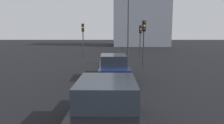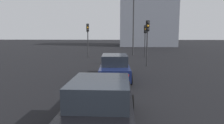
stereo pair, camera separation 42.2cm
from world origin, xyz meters
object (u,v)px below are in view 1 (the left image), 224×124
at_px(car_navy_lead, 113,67).
at_px(traffic_light_near_left, 144,34).
at_px(traffic_light_near_right, 140,34).
at_px(street_lamp_kerbside, 128,16).
at_px(car_black_second, 107,106).
at_px(traffic_light_far_left, 83,33).

distance_m(car_navy_lead, traffic_light_near_left, 6.06).
xyz_separation_m(traffic_light_near_right, street_lamp_kerbside, (2.89, 1.20, 2.30)).
bearing_deg(car_black_second, traffic_light_near_right, -9.40).
bearing_deg(traffic_light_near_left, car_black_second, -18.15).
bearing_deg(car_navy_lead, car_black_second, 176.30).
distance_m(car_black_second, traffic_light_far_left, 18.73).
distance_m(traffic_light_near_left, traffic_light_near_right, 6.44).
relative_size(car_navy_lead, street_lamp_kerbside, 0.56).
distance_m(traffic_light_near_right, traffic_light_far_left, 6.59).
xyz_separation_m(car_black_second, traffic_light_far_left, (18.33, 3.22, 2.05)).
height_order(car_navy_lead, traffic_light_near_left, traffic_light_near_left).
bearing_deg(traffic_light_near_right, street_lamp_kerbside, -163.91).
bearing_deg(street_lamp_kerbside, car_black_second, 174.24).
relative_size(car_black_second, traffic_light_far_left, 1.24).
distance_m(car_navy_lead, car_black_second, 7.05).
bearing_deg(traffic_light_near_left, car_navy_lead, -32.33).
height_order(car_black_second, traffic_light_near_left, traffic_light_near_left).
bearing_deg(street_lamp_kerbside, traffic_light_near_left, -175.93).
bearing_deg(car_black_second, traffic_light_near_left, -12.22).
bearing_deg(traffic_light_near_right, car_navy_lead, -21.90).
bearing_deg(car_black_second, street_lamp_kerbside, -4.87).
xyz_separation_m(traffic_light_near_left, traffic_light_near_right, (6.42, -0.54, -0.12)).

